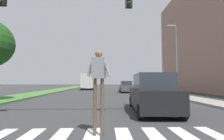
{
  "coord_description": "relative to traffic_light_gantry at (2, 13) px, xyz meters",
  "views": [
    {
      "loc": [
        0.39,
        3.3,
        1.55
      ],
      "look_at": [
        1.04,
        21.23,
        2.84
      ],
      "focal_mm": 26.3,
      "sensor_mm": 36.0,
      "label": 1
    }
  ],
  "objects": [
    {
      "name": "truck_box_delivery",
      "position": [
        0.82,
        26.18,
        -2.76
      ],
      "size": [
        2.4,
        6.2,
        3.1
      ],
      "color": "#474C51",
      "rests_on": "ground_plane"
    },
    {
      "name": "pedestrian_performer",
      "position": [
        4.08,
        -1.89,
        -2.73
      ],
      "size": [
        0.74,
        0.33,
        2.49
      ],
      "color": "brown",
      "rests_on": "ground_plane"
    },
    {
      "name": "street_lamp_right",
      "position": [
        11.67,
        10.25,
        0.2
      ],
      "size": [
        1.02,
        0.24,
        7.5
      ],
      "color": "slate",
      "rests_on": "sidewalk_right"
    },
    {
      "name": "ground_plane",
      "position": [
        3.91,
        19.98,
        -4.39
      ],
      "size": [
        140.0,
        140.0,
        0.0
      ],
      "primitive_type": "plane",
      "color": "#38383A"
    },
    {
      "name": "sedan_midblock",
      "position": [
        7.29,
        17.68,
        -3.61
      ],
      "size": [
        1.96,
        4.38,
        1.67
      ],
      "color": "#474C51",
      "rests_on": "ground_plane"
    },
    {
      "name": "traffic_light_gantry",
      "position": [
        0.0,
        0.0,
        0.0
      ],
      "size": [
        9.68,
        0.3,
        6.0
      ],
      "color": "gold",
      "rests_on": "median_strip"
    },
    {
      "name": "crosswalk",
      "position": [
        3.91,
        -2.18,
        -4.39
      ],
      "size": [
        7.65,
        2.2,
        0.01
      ],
      "color": "silver",
      "rests_on": "ground_plane"
    },
    {
      "name": "suv_crossing",
      "position": [
        6.67,
        1.77,
        -3.46
      ],
      "size": [
        2.22,
        4.71,
        1.97
      ],
      "color": "black",
      "rests_on": "ground_plane"
    },
    {
      "name": "sidewalk_right",
      "position": [
        12.27,
        17.98,
        -4.32
      ],
      "size": [
        3.0,
        64.0,
        0.15
      ],
      "primitive_type": "cube",
      "color": "#9E9991",
      "rests_on": "ground_plane"
    },
    {
      "name": "median_strip",
      "position": [
        -4.25,
        17.98,
        -4.32
      ],
      "size": [
        3.33,
        64.0,
        0.15
      ],
      "primitive_type": "cube",
      "color": "#477A38",
      "rests_on": "ground_plane"
    }
  ]
}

